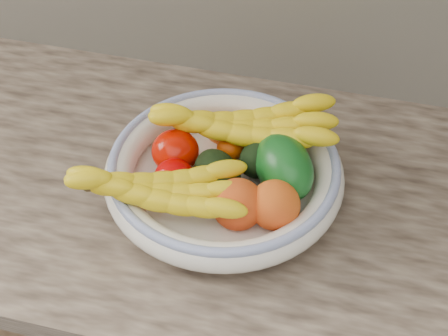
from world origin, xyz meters
TOP-DOWN VIEW (x-y plane):
  - kitchen_counter at (0.00, 1.69)m, footprint 2.44×0.66m
  - fruit_bowl at (0.00, 1.66)m, footprint 0.39×0.39m
  - clementine_back_left at (-0.03, 1.76)m, footprint 0.07×0.07m
  - clementine_back_right at (0.03, 1.78)m, footprint 0.07×0.07m
  - clementine_back_mid at (-0.00, 1.71)m, footprint 0.05×0.05m
  - tomato_left at (-0.09, 1.68)m, footprint 0.09×0.09m
  - tomato_near_left at (-0.07, 1.62)m, footprint 0.07×0.07m
  - avocado_center at (-0.00, 1.64)m, footprint 0.12×0.12m
  - avocado_right at (0.06, 1.70)m, footprint 0.11×0.12m
  - green_mango at (0.09, 1.67)m, footprint 0.16×0.17m
  - peach_front at (0.04, 1.58)m, footprint 0.09×0.09m
  - peach_right at (0.10, 1.59)m, footprint 0.08×0.08m
  - banana_bunch_back at (0.01, 1.73)m, footprint 0.34×0.18m
  - banana_bunch_front at (-0.08, 1.56)m, footprint 0.31×0.18m

SIDE VIEW (x-z plane):
  - kitchen_counter at x=0.00m, z-range -0.24..1.16m
  - fruit_bowl at x=0.00m, z-range 0.91..0.99m
  - clementine_back_left at x=-0.03m, z-range 0.93..0.98m
  - clementine_back_right at x=0.03m, z-range 0.93..0.98m
  - clementine_back_mid at x=0.00m, z-range 0.93..0.98m
  - tomato_left at x=-0.09m, z-range 0.93..1.00m
  - tomato_near_left at x=-0.07m, z-range 0.93..0.99m
  - avocado_center at x=0.00m, z-range 0.93..1.00m
  - avocado_right at x=0.06m, z-range 0.93..1.00m
  - peach_front at x=0.04m, z-range 0.93..1.01m
  - peach_right at x=0.10m, z-range 0.93..1.01m
  - green_mango at x=0.09m, z-range 0.92..1.03m
  - banana_bunch_front at x=-0.08m, z-range 0.94..1.02m
  - banana_bunch_back at x=0.01m, z-range 0.94..1.03m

